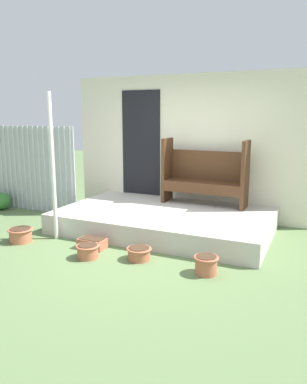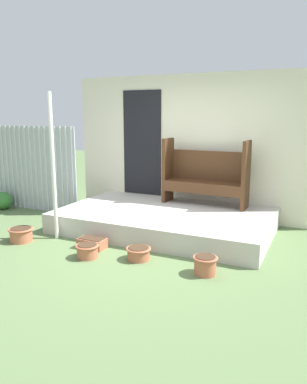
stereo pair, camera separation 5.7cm
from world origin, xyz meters
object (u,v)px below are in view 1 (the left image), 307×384
Objects in this scene: planter_box_rect at (92,243)px; bench at (205,174)px; flower_pot_left at (21,234)px; flower_pot_far_right at (206,264)px; flower_pot_middle at (88,250)px; shrub_by_fence at (0,201)px; support_post at (53,168)px; flower_pot_right at (139,253)px.

bench is at bearing 61.76° from planter_box_rect.
flower_pot_far_right reaches higher than flower_pot_left.
bench is 3.78× the size of planter_box_rect.
flower_pot_left is 1.16× the size of flower_pot_middle.
flower_pot_middle is 3.42m from shrub_by_fence.
support_post reaches higher than shrub_by_fence.
shrub_by_fence is at bearing 154.74° from flower_pot_middle.
flower_pot_middle is 0.69m from flower_pot_right.
shrub_by_fence is at bearing 164.42° from flower_pot_far_right.
flower_pot_left is at bearing -169.27° from planter_box_rect.
flower_pot_right is at bearing 3.13° from flower_pot_left.
flower_pot_right is at bearing -18.19° from shrub_by_fence.
shrub_by_fence reaches higher than planter_box_rect.
shrub_by_fence reaches higher than flower_pot_left.
planter_box_rect is at bearing -9.77° from support_post.
flower_pot_left is 0.88× the size of shrub_by_fence.
flower_pot_far_right reaches higher than planter_box_rect.
shrub_by_fence is (-3.74, 1.23, 0.08)m from flower_pot_right.
shrub_by_fence is at bearing 161.81° from flower_pot_right.
flower_pot_left is at bearing -133.42° from bench.
bench is (1.80, 1.84, -0.23)m from support_post.
support_post is 2.58m from bench.
flower_pot_far_right is 0.72× the size of shrub_by_fence.
flower_pot_left reaches higher than flower_pot_middle.
bench is 2.37m from planter_box_rect.
bench reaches higher than planter_box_rect.
flower_pot_middle is 0.95× the size of flower_pot_right.
support_post is 1.86m from flower_pot_right.
planter_box_rect is 3.14m from shrub_by_fence.
support_post is at bearing -132.66° from bench.
flower_pot_right is (0.65, 0.23, -0.01)m from flower_pot_middle.
bench reaches higher than flower_pot_middle.
planter_box_rect is (-1.06, -1.97, -0.80)m from bench.
shrub_by_fence is at bearing 143.45° from flower_pot_left.
flower_pot_middle is at bearing -25.26° from shrub_by_fence.
flower_pot_left is (-2.19, -2.18, -0.76)m from bench.
bench is at bearing 83.07° from flower_pot_right.
flower_pot_middle is at bearing -160.67° from flower_pot_right.
flower_pot_far_right is at bearing 5.51° from flower_pot_middle.
flower_pot_right is at bearing -95.21° from bench.
flower_pot_middle is at bearing -174.49° from flower_pot_far_right.
bench reaches higher than flower_pot_far_right.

